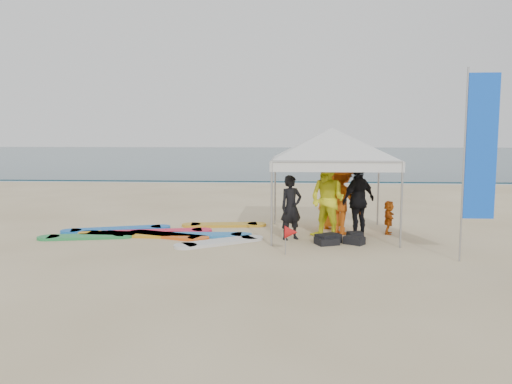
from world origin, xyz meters
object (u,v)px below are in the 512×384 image
object	(u,v)px
person_yellow	(327,200)
marker_pennant	(291,232)
person_orange_a	(342,199)
person_black_b	(358,201)
feather_flag	(480,149)
person_orange_b	(332,201)
person_black_a	(291,208)
canopy_tent	(332,128)
surfboard_spread	(161,233)
person_seated	(389,217)

from	to	relation	value
person_yellow	marker_pennant	world-z (taller)	person_yellow
person_orange_a	person_black_b	xyz separation A→B (m)	(0.38, -0.38, 0.01)
feather_flag	person_orange_b	bearing A→B (deg)	126.40
person_black_a	person_yellow	distance (m)	0.94
person_black_a	canopy_tent	world-z (taller)	canopy_tent
canopy_tent	feather_flag	bearing A→B (deg)	-44.72
canopy_tent	marker_pennant	distance (m)	3.41
person_yellow	canopy_tent	bearing A→B (deg)	114.73
person_black_b	person_orange_b	size ratio (longest dim) A/B	1.20
person_orange_a	surfboard_spread	size ratio (longest dim) A/B	0.35
marker_pennant	surfboard_spread	bearing A→B (deg)	149.32
canopy_tent	person_black_b	bearing A→B (deg)	-24.62
person_yellow	person_orange_b	distance (m)	1.40
person_black_b	surfboard_spread	distance (m)	5.17
feather_flag	canopy_tent	bearing A→B (deg)	135.28
canopy_tent	surfboard_spread	size ratio (longest dim) A/B	0.79
canopy_tent	feather_flag	distance (m)	3.84
person_orange_b	feather_flag	distance (m)	4.63
person_black_a	canopy_tent	size ratio (longest dim) A/B	0.38
marker_pennant	person_black_a	bearing A→B (deg)	89.74
person_orange_a	feather_flag	bearing A→B (deg)	173.03
person_orange_a	person_seated	size ratio (longest dim) A/B	2.09
person_black_b	marker_pennant	world-z (taller)	person_black_b
canopy_tent	marker_pennant	xyz separation A→B (m)	(-1.03, -2.34, -2.26)
person_black_b	marker_pennant	distance (m)	2.69
person_orange_b	person_seated	size ratio (longest dim) A/B	1.77
person_black_a	marker_pennant	size ratio (longest dim) A/B	2.51
person_yellow	marker_pennant	xyz separation A→B (m)	(-0.91, -1.81, -0.48)
person_orange_b	marker_pennant	xyz separation A→B (m)	(-1.15, -3.18, -0.28)
person_black_a	person_orange_b	distance (m)	1.92
person_black_b	canopy_tent	distance (m)	1.96
person_black_b	marker_pennant	bearing A→B (deg)	9.57
person_black_b	surfboard_spread	size ratio (longest dim) A/B	0.35
person_black_a	surfboard_spread	distance (m)	3.49
surfboard_spread	feather_flag	bearing A→B (deg)	-18.25
person_orange_b	canopy_tent	xyz separation A→B (m)	(-0.11, -0.84, 1.98)
person_black_a	person_yellow	world-z (taller)	person_yellow
person_black_a	canopy_tent	bearing A→B (deg)	4.35
person_black_b	person_yellow	bearing A→B (deg)	-24.74
person_black_a	marker_pennant	world-z (taller)	person_black_a
person_black_a	feather_flag	distance (m)	4.49
person_yellow	surfboard_spread	world-z (taller)	person_yellow
person_orange_a	canopy_tent	size ratio (longest dim) A/B	0.44
marker_pennant	surfboard_spread	world-z (taller)	marker_pennant
person_black_a	marker_pennant	distance (m)	1.66
person_yellow	person_orange_a	world-z (taller)	person_yellow
person_yellow	person_black_a	bearing A→B (deg)	-131.27
person_orange_a	person_seated	distance (m)	1.33
person_orange_b	person_orange_a	bearing A→B (deg)	109.32
person_orange_b	person_seated	distance (m)	1.61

